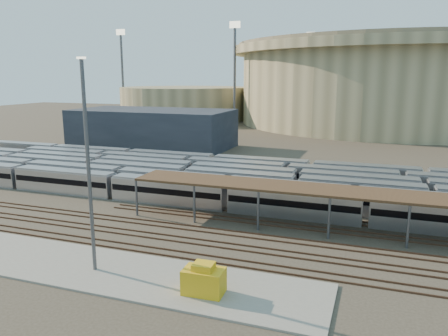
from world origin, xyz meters
name	(u,v)px	position (x,y,z in m)	size (l,w,h in m)	color
ground	(186,225)	(0.00, 0.00, 0.00)	(420.00, 420.00, 0.00)	#383026
apron	(79,266)	(-5.00, -15.00, 0.10)	(50.00, 9.00, 0.20)	gray
subway_trains	(222,179)	(-1.94, 18.50, 1.80)	(128.00, 23.90, 3.60)	#BCBCC1
inspection_shed	(370,195)	(22.00, 4.00, 4.98)	(60.30, 6.00, 5.30)	#4F4F54
empty_tracks	(169,238)	(0.00, -5.00, 0.09)	(170.00, 9.62, 0.18)	#4C3323
stadium	(389,82)	(25.00, 140.00, 16.47)	(124.00, 124.00, 32.50)	tan
secondary_arena	(185,103)	(-60.00, 130.00, 7.00)	(56.00, 56.00, 14.00)	tan
service_building	(152,128)	(-35.00, 55.00, 5.00)	(42.00, 20.00, 10.00)	#1E232D
floodlight_0	(235,71)	(-30.00, 110.00, 20.65)	(4.00, 1.00, 38.40)	#4F4F54
floodlight_1	(122,72)	(-85.00, 120.00, 20.65)	(4.00, 1.00, 38.40)	#4F4F54
floodlight_3	(309,72)	(-10.00, 160.00, 20.65)	(4.00, 1.00, 38.40)	#4F4F54
yard_light_pole	(88,167)	(-2.86, -15.33, 10.42)	(0.81, 0.36, 20.27)	#4F4F54
yellow_equipment	(204,281)	(9.05, -16.18, 1.31)	(3.55, 2.22, 2.22)	gold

